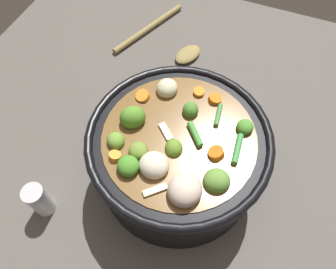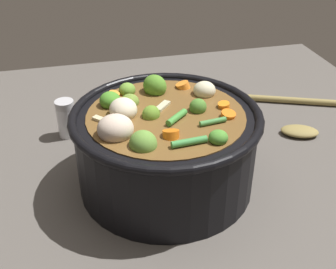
% 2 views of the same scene
% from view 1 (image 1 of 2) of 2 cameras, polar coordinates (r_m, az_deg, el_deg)
% --- Properties ---
extents(ground_plane, '(1.10, 1.10, 0.00)m').
position_cam_1_polar(ground_plane, '(0.61, 1.65, -6.79)').
color(ground_plane, '#514C47').
extents(cooking_pot, '(0.30, 0.30, 0.16)m').
position_cam_1_polar(cooking_pot, '(0.54, 1.81, -3.67)').
color(cooking_pot, black).
rests_on(cooking_pot, ground_plane).
extents(wooden_spoon, '(0.22, 0.21, 0.02)m').
position_cam_1_polar(wooden_spoon, '(0.81, 0.08, 16.44)').
color(wooden_spoon, olive).
rests_on(wooden_spoon, ground_plane).
extents(salt_shaker, '(0.04, 0.04, 0.08)m').
position_cam_1_polar(salt_shaker, '(0.59, -22.15, -10.90)').
color(salt_shaker, silver).
rests_on(salt_shaker, ground_plane).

